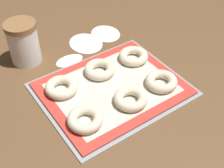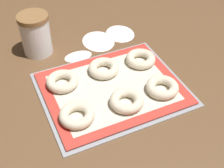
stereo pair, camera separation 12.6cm
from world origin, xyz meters
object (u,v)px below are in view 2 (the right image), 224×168
Objects in this scene: bagel_front_center at (127,101)px; bagel_back_center at (104,68)px; flour_canister at (36,34)px; bagel_back_right at (141,59)px; baking_tray at (112,89)px; bagel_back_left at (62,81)px; bagel_front_right at (162,87)px; bagel_front_left at (77,115)px.

bagel_front_center is 1.00× the size of bagel_back_center.
bagel_back_right is at bearing -36.55° from flour_canister.
baking_tray is 2.96× the size of flour_canister.
bagel_back_left is 0.68× the size of flour_canister.
flour_canister is (-0.29, 0.37, 0.05)m from bagel_front_right.
baking_tray is 4.34× the size of bagel_back_right.
bagel_front_right and bagel_back_center have the same top height.
bagel_front_left is at bearing -152.00° from bagel_back_right.
bagel_back_center is at bearing 128.56° from bagel_front_right.
bagel_front_left is at bearing -87.94° from flour_canister.
bagel_front_center is at bearing -129.97° from bagel_back_right.
bagel_back_left is 0.23m from flour_canister.
bagel_back_left is at bearing 150.23° from bagel_front_right.
bagel_back_right is at bearing 27.83° from baking_tray.
bagel_front_left and bagel_back_right have the same top height.
bagel_front_center is (0.15, -0.01, 0.00)m from bagel_front_left.
bagel_back_right is (0.29, 0.15, 0.00)m from bagel_front_left.
bagel_front_left is 0.22m from bagel_back_center.
bagel_front_right is (0.13, 0.01, 0.00)m from bagel_front_center.
baking_tray is 0.08m from bagel_back_center.
bagel_front_left is 1.00× the size of bagel_back_left.
bagel_front_left is at bearing -92.72° from bagel_back_left.
bagel_back_left is at bearing -84.62° from flour_canister.
bagel_front_center is at bearing -48.12° from bagel_back_left.
bagel_back_center is 0.28m from flour_canister.
bagel_back_right is (0.13, -0.01, 0.00)m from bagel_back_center.
flour_canister is (-0.16, 0.22, 0.05)m from bagel_back_center.
baking_tray is at bearing -94.89° from bagel_back_center.
bagel_back_right is (0.01, 0.15, 0.00)m from bagel_front_right.
flour_canister is at bearing 117.91° from baking_tray.
bagel_back_right is 0.38m from flour_canister.
bagel_back_right is (0.14, 0.07, 0.02)m from baking_tray.
bagel_front_right and bagel_back_right have the same top height.
bagel_back_left is 1.00× the size of bagel_back_right.
flour_canister is at bearing 127.28° from bagel_back_center.
bagel_back_center is at bearing 90.39° from bagel_front_center.
bagel_front_left reaches higher than baking_tray.
bagel_front_left is 1.00× the size of bagel_front_right.
bagel_front_right is 1.00× the size of bagel_back_left.
bagel_front_right is at bearing -0.29° from bagel_front_left.
bagel_front_center and bagel_back_center have the same top height.
bagel_back_right is at bearing 87.05° from bagel_front_right.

